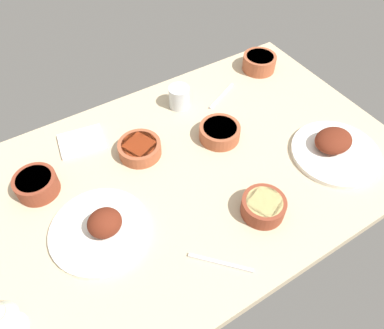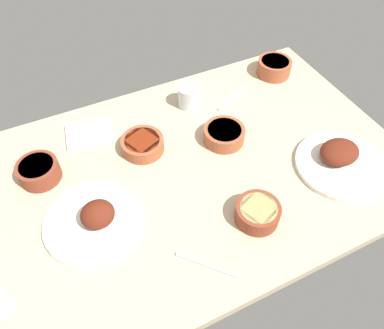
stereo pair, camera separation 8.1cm
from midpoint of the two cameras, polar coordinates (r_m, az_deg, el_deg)
dining_table at (r=120.06cm, az=1.94°, el=-1.30°), size 140.00×90.00×4.00cm
plate_far_side at (r=107.46cm, az=-12.95°, el=-8.45°), size 28.46×28.46×8.76cm
plate_center_main at (r=128.96cm, az=23.94°, el=0.58°), size 29.51×29.51×7.44cm
bowl_onions at (r=158.30cm, az=14.26°, el=14.61°), size 13.66×13.66×6.34cm
bowl_soup at (r=125.88cm, az=6.91°, el=4.68°), size 14.17×14.17×5.13cm
bowl_sauce at (r=122.69cm, az=-5.90°, el=3.14°), size 14.33×14.33×4.72cm
bowl_potatoes at (r=121.74cm, az=-21.22°, el=-1.01°), size 12.88×12.88×6.21cm
bowl_pasta at (r=107.47cm, az=12.43°, el=-7.47°), size 12.98×12.98×5.52cm
water_tumbler at (r=137.61cm, az=1.13°, el=10.56°), size 7.80×7.80×8.32cm
folded_napkin at (r=132.50cm, az=-14.32°, el=4.72°), size 16.90×14.23×1.20cm
fork_loose at (r=100.60cm, az=4.79°, el=-15.58°), size 12.85×13.58×0.80cm
spoon_loose at (r=143.97cm, az=7.89°, el=10.19°), size 16.07×8.11×0.80cm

